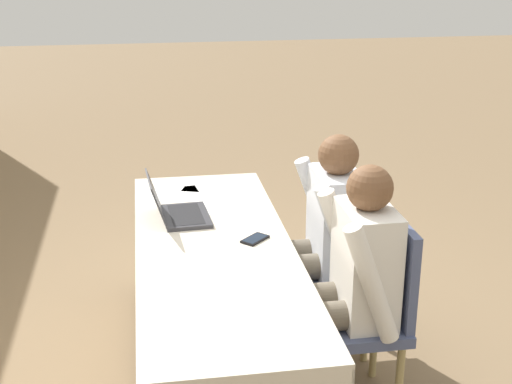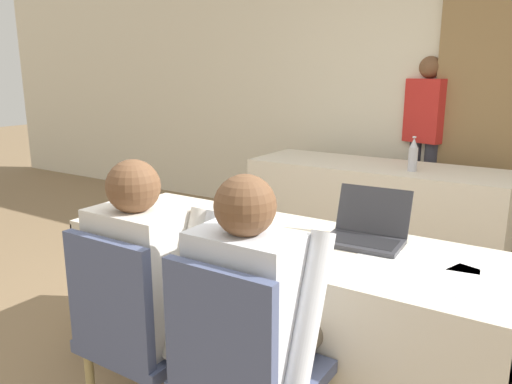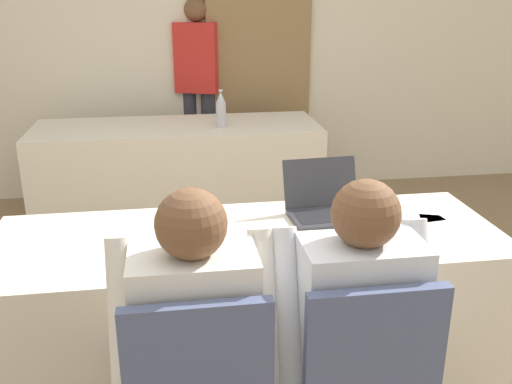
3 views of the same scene
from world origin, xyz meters
TOP-DOWN VIEW (x-y plane):
  - ground_plane at (0.00, 0.00)m, footprint 24.00×24.00m
  - conference_table_near at (0.00, 0.00)m, footprint 2.05×0.71m
  - laptop at (0.36, 0.15)m, footprint 0.35×0.31m
  - cell_phone at (0.04, -0.19)m, footprint 0.15×0.15m
  - paper_beside_laptop at (0.51, -0.04)m, footprint 0.29×0.35m
  - paper_centre_table at (0.73, 0.15)m, footprint 0.25×0.32m
  - paper_left_edge at (0.82, -0.07)m, footprint 0.29×0.35m
  - chair_near_left at (-0.25, -0.66)m, footprint 0.44×0.44m
  - chair_near_right at (0.25, -0.66)m, footprint 0.44×0.44m
  - person_checkered_shirt at (-0.25, -0.56)m, footprint 0.50×0.52m
  - person_white_shirt at (0.25, -0.56)m, footprint 0.50×0.52m

SIDE VIEW (x-z plane):
  - ground_plane at x=0.00m, z-range 0.00..0.00m
  - chair_near_left at x=-0.25m, z-range 0.04..0.94m
  - chair_near_right at x=0.25m, z-range 0.04..0.94m
  - conference_table_near at x=0.00m, z-range 0.19..0.91m
  - person_checkered_shirt at x=-0.25m, z-range 0.07..1.23m
  - person_white_shirt at x=0.25m, z-range 0.07..1.23m
  - paper_beside_laptop at x=0.51m, z-range 0.72..0.73m
  - paper_centre_table at x=0.73m, z-range 0.72..0.73m
  - paper_left_edge at x=0.82m, z-range 0.72..0.73m
  - cell_phone at x=0.04m, z-range 0.72..0.73m
  - laptop at x=0.36m, z-range 0.66..0.88m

